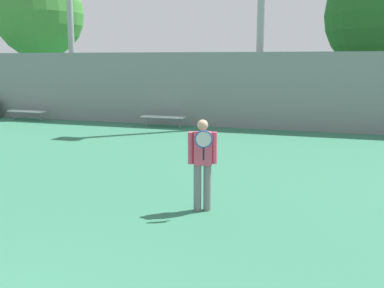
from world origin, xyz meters
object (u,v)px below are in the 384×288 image
at_px(light_pole_center_back, 69,1).
at_px(tree_dark_dense, 39,14).
at_px(bench_courtside_far, 163,117).
at_px(tennis_player, 202,161).
at_px(bench_courtside_near, 27,112).

relative_size(light_pole_center_back, tree_dark_dense, 1.19).
bearing_deg(bench_courtside_far, tennis_player, -64.56).
distance_m(bench_courtside_near, light_pole_center_back, 5.31).
distance_m(tennis_player, tree_dark_dense, 20.74).
distance_m(bench_courtside_far, light_pole_center_back, 7.10).
height_order(bench_courtside_near, bench_courtside_far, same).
height_order(bench_courtside_near, light_pole_center_back, light_pole_center_back).
relative_size(bench_courtside_near, tree_dark_dense, 0.24).
bearing_deg(bench_courtside_near, tree_dark_dense, 118.64).
relative_size(bench_courtside_near, light_pole_center_back, 0.20).
relative_size(tennis_player, bench_courtside_near, 0.92).
relative_size(tennis_player, light_pole_center_back, 0.18).
height_order(tennis_player, bench_courtside_near, tennis_player).
bearing_deg(tree_dark_dense, light_pole_center_back, -41.30).
bearing_deg(bench_courtside_far, tree_dark_dense, 150.60).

